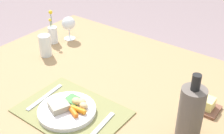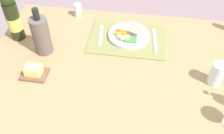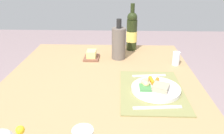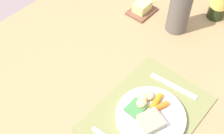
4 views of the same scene
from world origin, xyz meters
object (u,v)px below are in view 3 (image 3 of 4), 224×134
dinner_plate (155,88)px  fork (157,107)px  knife (149,76)px  wine_bottle (132,31)px  dining_table (99,104)px  salt_shaker (176,59)px  butter_dish (92,55)px  cooler_bottle (119,43)px

dinner_plate → fork: dinner_plate is taller
dinner_plate → knife: size_ratio=1.27×
knife → wine_bottle: (0.48, 0.08, 0.13)m
dining_table → fork: (-0.15, -0.27, 0.09)m
salt_shaker → fork: bearing=159.1°
knife → butter_dish: butter_dish is taller
wine_bottle → knife: bearing=-170.5°
dining_table → knife: (0.17, -0.27, 0.09)m
wine_bottle → butter_dish: (-0.20, 0.28, -0.12)m
fork → butter_dish: (0.59, 0.36, 0.01)m
dinner_plate → butter_dish: size_ratio=1.86×
fork → butter_dish: 0.69m
salt_shaker → butter_dish: bearing=80.4°
cooler_bottle → wine_bottle: (0.19, -0.09, 0.03)m
dining_table → fork: fork is taller
dinner_plate → butter_dish: bearing=40.2°
knife → salt_shaker: salt_shaker is taller
cooler_bottle → salt_shaker: bearing=-105.8°
dinner_plate → cooler_bottle: size_ratio=0.90×
butter_dish → wine_bottle: bearing=-54.1°
dining_table → salt_shaker: bearing=-53.0°
dining_table → dinner_plate: size_ratio=6.14×
knife → cooler_bottle: 0.35m
salt_shaker → wine_bottle: (0.29, 0.27, 0.10)m
dinner_plate → salt_shaker: size_ratio=2.79×
dining_table → wine_bottle: size_ratio=4.35×
dinner_plate → wine_bottle: (0.64, 0.09, 0.12)m
dinner_plate → salt_shaker: 0.39m
fork → wine_bottle: size_ratio=0.63×
salt_shaker → wine_bottle: size_ratio=0.25×
cooler_bottle → dinner_plate: bearing=-157.5°
salt_shaker → wine_bottle: 0.41m
dinner_plate → salt_shaker: (0.34, -0.18, 0.02)m
knife → butter_dish: size_ratio=1.47×
dining_table → salt_shaker: size_ratio=17.13×
fork → butter_dish: size_ratio=1.66×
knife → cooler_bottle: size_ratio=0.71×
dinner_plate → knife: 0.16m
dining_table → fork: bearing=-119.2°
dinner_plate → knife: bearing=3.6°
salt_shaker → knife: bearing=133.8°
dining_table → butter_dish: butter_dish is taller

